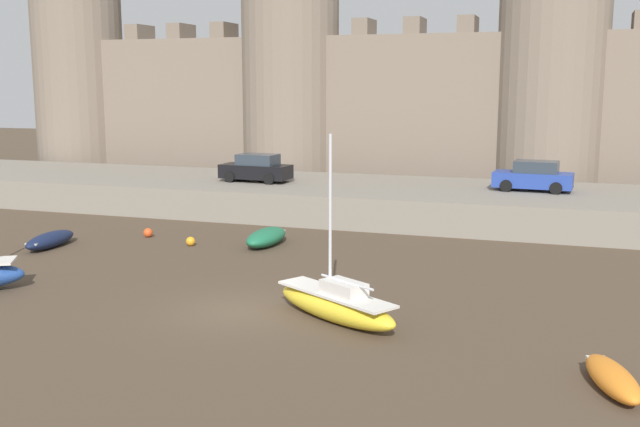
{
  "coord_description": "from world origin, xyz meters",
  "views": [
    {
      "loc": [
        10.12,
        -21.62,
        7.43
      ],
      "look_at": [
        1.21,
        5.03,
        2.5
      ],
      "focal_mm": 42.0,
      "sensor_mm": 36.0,
      "label": 1
    }
  ],
  "objects_px": {
    "rowboat_foreground_right": "(50,240)",
    "car_quay_centre_west": "(534,177)",
    "mooring_buoy_near_shore": "(148,233)",
    "mooring_buoy_mid_mud": "(191,241)",
    "rowboat_foreground_centre": "(266,237)",
    "sailboat_foreground_left": "(336,304)",
    "car_quay_east": "(256,168)",
    "rowboat_midflat_left": "(613,378)"
  },
  "relations": [
    {
      "from": "rowboat_foreground_right",
      "to": "car_quay_centre_west",
      "type": "height_order",
      "value": "car_quay_centre_west"
    },
    {
      "from": "mooring_buoy_near_shore",
      "to": "mooring_buoy_mid_mud",
      "type": "height_order",
      "value": "mooring_buoy_near_shore"
    },
    {
      "from": "rowboat_foreground_centre",
      "to": "sailboat_foreground_left",
      "type": "distance_m",
      "value": 11.48
    },
    {
      "from": "mooring_buoy_near_shore",
      "to": "car_quay_centre_west",
      "type": "bearing_deg",
      "value": 29.77
    },
    {
      "from": "rowboat_foreground_right",
      "to": "sailboat_foreground_left",
      "type": "bearing_deg",
      "value": -21.26
    },
    {
      "from": "rowboat_foreground_centre",
      "to": "car_quay_east",
      "type": "distance_m",
      "value": 9.95
    },
    {
      "from": "mooring_buoy_near_shore",
      "to": "car_quay_east",
      "type": "distance_m",
      "value": 9.33
    },
    {
      "from": "rowboat_foreground_right",
      "to": "rowboat_foreground_centre",
      "type": "bearing_deg",
      "value": 20.93
    },
    {
      "from": "rowboat_midflat_left",
      "to": "mooring_buoy_mid_mud",
      "type": "bearing_deg",
      "value": 147.04
    },
    {
      "from": "sailboat_foreground_left",
      "to": "rowboat_foreground_right",
      "type": "height_order",
      "value": "sailboat_foreground_left"
    },
    {
      "from": "sailboat_foreground_left",
      "to": "car_quay_centre_west",
      "type": "relative_size",
      "value": 1.4
    },
    {
      "from": "rowboat_foreground_right",
      "to": "rowboat_midflat_left",
      "type": "bearing_deg",
      "value": -21.12
    },
    {
      "from": "rowboat_midflat_left",
      "to": "mooring_buoy_near_shore",
      "type": "bearing_deg",
      "value": 148.61
    },
    {
      "from": "rowboat_foreground_centre",
      "to": "mooring_buoy_near_shore",
      "type": "distance_m",
      "value": 6.19
    },
    {
      "from": "rowboat_foreground_centre",
      "to": "mooring_buoy_near_shore",
      "type": "bearing_deg",
      "value": -179.24
    },
    {
      "from": "sailboat_foreground_left",
      "to": "rowboat_foreground_right",
      "type": "bearing_deg",
      "value": 158.74
    },
    {
      "from": "car_quay_centre_west",
      "to": "car_quay_east",
      "type": "xyz_separation_m",
      "value": [
        -15.57,
        -1.18,
        0.0
      ]
    },
    {
      "from": "mooring_buoy_near_shore",
      "to": "car_quay_east",
      "type": "relative_size",
      "value": 0.11
    },
    {
      "from": "rowboat_midflat_left",
      "to": "rowboat_foreground_right",
      "type": "bearing_deg",
      "value": 158.88
    },
    {
      "from": "mooring_buoy_near_shore",
      "to": "rowboat_foreground_centre",
      "type": "bearing_deg",
      "value": 0.76
    },
    {
      "from": "rowboat_foreground_centre",
      "to": "sailboat_foreground_left",
      "type": "bearing_deg",
      "value": -56.44
    },
    {
      "from": "sailboat_foreground_left",
      "to": "mooring_buoy_mid_mud",
      "type": "bearing_deg",
      "value": 138.95
    },
    {
      "from": "sailboat_foreground_left",
      "to": "mooring_buoy_near_shore",
      "type": "relative_size",
      "value": 13.18
    },
    {
      "from": "mooring_buoy_mid_mud",
      "to": "car_quay_east",
      "type": "xyz_separation_m",
      "value": [
        -0.96,
        9.94,
        2.27
      ]
    },
    {
      "from": "rowboat_foreground_centre",
      "to": "mooring_buoy_near_shore",
      "type": "relative_size",
      "value": 7.47
    },
    {
      "from": "sailboat_foreground_left",
      "to": "mooring_buoy_near_shore",
      "type": "xyz_separation_m",
      "value": [
        -12.53,
        9.48,
        -0.33
      ]
    },
    {
      "from": "rowboat_foreground_centre",
      "to": "mooring_buoy_mid_mud",
      "type": "xyz_separation_m",
      "value": [
        -3.28,
        -1.18,
        -0.2
      ]
    },
    {
      "from": "rowboat_midflat_left",
      "to": "sailboat_foreground_left",
      "type": "height_order",
      "value": "sailboat_foreground_left"
    },
    {
      "from": "car_quay_centre_west",
      "to": "sailboat_foreground_left",
      "type": "bearing_deg",
      "value": -104.33
    },
    {
      "from": "rowboat_midflat_left",
      "to": "car_quay_centre_west",
      "type": "height_order",
      "value": "car_quay_centre_west"
    },
    {
      "from": "rowboat_foreground_right",
      "to": "mooring_buoy_mid_mud",
      "type": "xyz_separation_m",
      "value": [
        5.92,
        2.34,
        -0.15
      ]
    },
    {
      "from": "car_quay_centre_west",
      "to": "mooring_buoy_mid_mud",
      "type": "bearing_deg",
      "value": -142.74
    },
    {
      "from": "rowboat_midflat_left",
      "to": "rowboat_foreground_centre",
      "type": "bearing_deg",
      "value": 138.7
    },
    {
      "from": "rowboat_midflat_left",
      "to": "mooring_buoy_near_shore",
      "type": "distance_m",
      "value": 24.08
    },
    {
      "from": "rowboat_foreground_right",
      "to": "car_quay_east",
      "type": "height_order",
      "value": "car_quay_east"
    },
    {
      "from": "rowboat_foreground_right",
      "to": "mooring_buoy_near_shore",
      "type": "distance_m",
      "value": 4.57
    },
    {
      "from": "sailboat_foreground_left",
      "to": "car_quay_east",
      "type": "distance_m",
      "value": 21.25
    },
    {
      "from": "rowboat_foreground_right",
      "to": "mooring_buoy_near_shore",
      "type": "xyz_separation_m",
      "value": [
        3.01,
        3.44,
        -0.14
      ]
    },
    {
      "from": "rowboat_foreground_centre",
      "to": "car_quay_centre_west",
      "type": "distance_m",
      "value": 15.21
    },
    {
      "from": "rowboat_midflat_left",
      "to": "mooring_buoy_mid_mud",
      "type": "height_order",
      "value": "rowboat_midflat_left"
    },
    {
      "from": "rowboat_foreground_centre",
      "to": "sailboat_foreground_left",
      "type": "relative_size",
      "value": 0.57
    },
    {
      "from": "rowboat_foreground_centre",
      "to": "rowboat_foreground_right",
      "type": "xyz_separation_m",
      "value": [
        -9.2,
        -3.52,
        -0.04
      ]
    }
  ]
}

